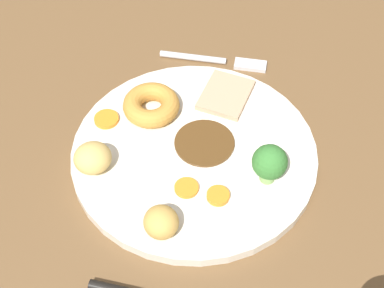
{
  "coord_description": "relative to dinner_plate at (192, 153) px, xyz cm",
  "views": [
    {
      "loc": [
        39.62,
        6.14,
        57.36
      ],
      "look_at": [
        -2.28,
        -0.27,
        6.0
      ],
      "focal_mm": 52.01,
      "sensor_mm": 36.0,
      "label": 1
    }
  ],
  "objects": [
    {
      "name": "yorkshire_pudding",
      "position": [
        -5.4,
        -6.06,
        1.89
      ],
      "size": [
        7.24,
        7.24,
        2.38
      ],
      "primitive_type": "torus",
      "color": "#C68938",
      "rests_on": "dinner_plate"
    },
    {
      "name": "fork",
      "position": [
        -17.41,
        0.87,
        -0.31
      ],
      "size": [
        2.11,
        15.28,
        0.9
      ],
      "rotation": [
        0.0,
        0.0,
        1.55
      ],
      "color": "silver",
      "rests_on": "dining_table"
    },
    {
      "name": "roast_potato_right",
      "position": [
        4.37,
        -11.0,
        2.38
      ],
      "size": [
        6.08,
        6.12,
        3.37
      ],
      "primitive_type": "ellipsoid",
      "rotation": [
        0.0,
        0.0,
        5.34
      ],
      "color": "#D8B260",
      "rests_on": "dinner_plate"
    },
    {
      "name": "carrot_coin_back",
      "position": [
        -3.01,
        -11.41,
        0.95
      ],
      "size": [
        3.11,
        3.11,
        0.51
      ],
      "primitive_type": "cylinder",
      "color": "orange",
      "rests_on": "dinner_plate"
    },
    {
      "name": "meat_slice_main",
      "position": [
        -9.39,
        3.03,
        1.1
      ],
      "size": [
        8.44,
        7.35,
        0.8
      ],
      "primitive_type": "cube",
      "rotation": [
        0.0,
        0.0,
        6.05
      ],
      "color": "tan",
      "rests_on": "dinner_plate"
    },
    {
      "name": "gravy_pool",
      "position": [
        -1.11,
        1.37,
        0.85
      ],
      "size": [
        7.4,
        7.4,
        0.3
      ],
      "primitive_type": "cylinder",
      "color": "#563819",
      "rests_on": "dinner_plate"
    },
    {
      "name": "roast_potato_left",
      "position": [
        11.64,
        -1.54,
        2.31
      ],
      "size": [
        5.29,
        5.2,
        3.23
      ],
      "primitive_type": "ellipsoid",
      "rotation": [
        0.0,
        0.0,
        3.61
      ],
      "color": "tan",
      "rests_on": "dinner_plate"
    },
    {
      "name": "dinner_plate",
      "position": [
        0.0,
        0.0,
        0.0
      ],
      "size": [
        29.83,
        29.83,
        1.4
      ],
      "primitive_type": "cylinder",
      "color": "silver",
      "rests_on": "dining_table"
    },
    {
      "name": "dining_table",
      "position": [
        2.28,
        0.27,
        -2.5
      ],
      "size": [
        120.0,
        84.0,
        3.6
      ],
      "primitive_type": "cube",
      "color": "brown",
      "rests_on": "ground"
    },
    {
      "name": "carrot_coin_side",
      "position": [
        5.87,
        -0.02,
        0.91
      ],
      "size": [
        2.82,
        2.82,
        0.41
      ],
      "primitive_type": "cylinder",
      "color": "orange",
      "rests_on": "dinner_plate"
    },
    {
      "name": "broccoli_floret",
      "position": [
        3.03,
        9.27,
        3.7
      ],
      "size": [
        4.07,
        4.07,
        5.21
      ],
      "color": "#8CB766",
      "rests_on": "dinner_plate"
    },
    {
      "name": "carrot_coin_front",
      "position": [
        6.48,
        3.97,
        1.01
      ],
      "size": [
        2.63,
        2.63,
        0.63
      ],
      "primitive_type": "cylinder",
      "color": "orange",
      "rests_on": "dinner_plate"
    }
  ]
}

